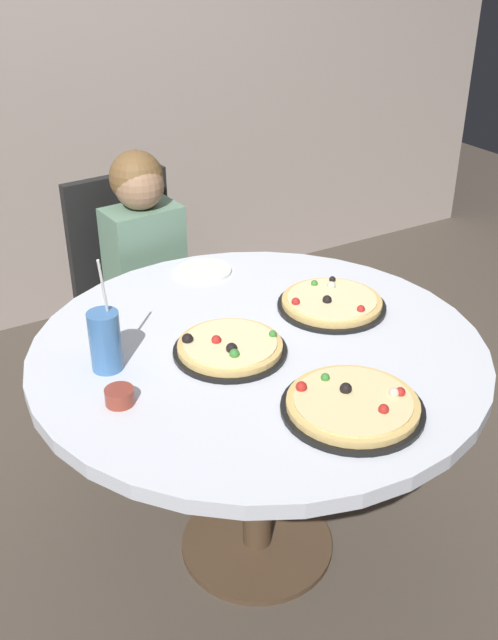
{
  "coord_description": "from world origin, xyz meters",
  "views": [
    {
      "loc": [
        -0.87,
        -1.43,
        1.76
      ],
      "look_at": [
        0.0,
        0.05,
        0.8
      ],
      "focal_mm": 40.74,
      "sensor_mm": 36.0,
      "label": 1
    }
  ],
  "objects_px": {
    "pizza_pepperoni": "(353,405)",
    "dining_table": "(258,374)",
    "pizza_cheese": "(231,348)",
    "pizza_veggie": "(332,303)",
    "diner_child": "(159,320)",
    "sauce_bowl": "(120,396)",
    "plate_small": "(204,271)",
    "soda_cup": "(105,341)",
    "chair_wooden": "(135,290)"
  },
  "relations": [
    {
      "from": "dining_table",
      "to": "chair_wooden",
      "type": "xyz_separation_m",
      "value": [
        -0.01,
        0.88,
        -0.12
      ]
    },
    {
      "from": "pizza_cheese",
      "to": "soda_cup",
      "type": "height_order",
      "value": "soda_cup"
    },
    {
      "from": "soda_cup",
      "to": "diner_child",
      "type": "bearing_deg",
      "value": 56.83
    },
    {
      "from": "pizza_veggie",
      "to": "diner_child",
      "type": "bearing_deg",
      "value": 114.24
    },
    {
      "from": "diner_child",
      "to": "sauce_bowl",
      "type": "bearing_deg",
      "value": -119.16
    },
    {
      "from": "dining_table",
      "to": "pizza_pepperoni",
      "type": "distance_m",
      "value": 0.39
    },
    {
      "from": "pizza_veggie",
      "to": "plate_small",
      "type": "distance_m",
      "value": 0.46
    },
    {
      "from": "pizza_veggie",
      "to": "soda_cup",
      "type": "distance_m",
      "value": 0.69
    },
    {
      "from": "pizza_veggie",
      "to": "pizza_cheese",
      "type": "height_order",
      "value": "pizza_cheese"
    },
    {
      "from": "pizza_cheese",
      "to": "sauce_bowl",
      "type": "distance_m",
      "value": 0.34
    },
    {
      "from": "soda_cup",
      "to": "plate_small",
      "type": "xyz_separation_m",
      "value": [
        0.47,
        0.38,
        -0.08
      ]
    },
    {
      "from": "sauce_bowl",
      "to": "plate_small",
      "type": "relative_size",
      "value": 0.39
    },
    {
      "from": "sauce_bowl",
      "to": "diner_child",
      "type": "bearing_deg",
      "value": 60.84
    },
    {
      "from": "chair_wooden",
      "to": "soda_cup",
      "type": "xyz_separation_m",
      "value": [
        -0.39,
        -0.79,
        0.3
      ]
    },
    {
      "from": "pizza_veggie",
      "to": "pizza_pepperoni",
      "type": "height_order",
      "value": "pizza_pepperoni"
    },
    {
      "from": "dining_table",
      "to": "diner_child",
      "type": "height_order",
      "value": "diner_child"
    },
    {
      "from": "diner_child",
      "to": "plate_small",
      "type": "distance_m",
      "value": 0.36
    },
    {
      "from": "dining_table",
      "to": "sauce_bowl",
      "type": "relative_size",
      "value": 17.59
    },
    {
      "from": "soda_cup",
      "to": "dining_table",
      "type": "bearing_deg",
      "value": -13.42
    },
    {
      "from": "pizza_veggie",
      "to": "plate_small",
      "type": "xyz_separation_m",
      "value": [
        -0.21,
        0.41,
        -0.01
      ]
    },
    {
      "from": "pizza_pepperoni",
      "to": "soda_cup",
      "type": "bearing_deg",
      "value": 132.54
    },
    {
      "from": "dining_table",
      "to": "pizza_cheese",
      "type": "xyz_separation_m",
      "value": [
        -0.09,
        -0.01,
        0.11
      ]
    },
    {
      "from": "pizza_cheese",
      "to": "pizza_pepperoni",
      "type": "xyz_separation_m",
      "value": [
        0.12,
        -0.36,
        -0.0
      ]
    },
    {
      "from": "pizza_pepperoni",
      "to": "dining_table",
      "type": "bearing_deg",
      "value": 95.03
    },
    {
      "from": "pizza_veggie",
      "to": "soda_cup",
      "type": "bearing_deg",
      "value": 177.8
    },
    {
      "from": "plate_small",
      "to": "dining_table",
      "type": "bearing_deg",
      "value": -99.72
    },
    {
      "from": "diner_child",
      "to": "pizza_cheese",
      "type": "relative_size",
      "value": 3.57
    },
    {
      "from": "pizza_pepperoni",
      "to": "plate_small",
      "type": "relative_size",
      "value": 1.88
    },
    {
      "from": "chair_wooden",
      "to": "sauce_bowl",
      "type": "relative_size",
      "value": 13.57
    },
    {
      "from": "pizza_veggie",
      "to": "sauce_bowl",
      "type": "relative_size",
      "value": 4.57
    },
    {
      "from": "pizza_veggie",
      "to": "pizza_pepperoni",
      "type": "bearing_deg",
      "value": -120.7
    },
    {
      "from": "sauce_bowl",
      "to": "chair_wooden",
      "type": "bearing_deg",
      "value": 66.37
    },
    {
      "from": "chair_wooden",
      "to": "pizza_pepperoni",
      "type": "relative_size",
      "value": 2.81
    },
    {
      "from": "pizza_cheese",
      "to": "dining_table",
      "type": "bearing_deg",
      "value": 3.33
    },
    {
      "from": "chair_wooden",
      "to": "diner_child",
      "type": "distance_m",
      "value": 0.19
    },
    {
      "from": "dining_table",
      "to": "chair_wooden",
      "type": "distance_m",
      "value": 0.89
    },
    {
      "from": "dining_table",
      "to": "soda_cup",
      "type": "xyz_separation_m",
      "value": [
        -0.39,
        0.09,
        0.18
      ]
    },
    {
      "from": "dining_table",
      "to": "pizza_cheese",
      "type": "height_order",
      "value": "pizza_cheese"
    },
    {
      "from": "soda_cup",
      "to": "pizza_veggie",
      "type": "bearing_deg",
      "value": -2.2
    },
    {
      "from": "sauce_bowl",
      "to": "pizza_cheese",
      "type": "bearing_deg",
      "value": 10.31
    },
    {
      "from": "pizza_cheese",
      "to": "plate_small",
      "type": "xyz_separation_m",
      "value": [
        0.17,
        0.48,
        -0.01
      ]
    },
    {
      "from": "chair_wooden",
      "to": "pizza_cheese",
      "type": "bearing_deg",
      "value": -95.24
    },
    {
      "from": "dining_table",
      "to": "soda_cup",
      "type": "distance_m",
      "value": 0.44
    },
    {
      "from": "dining_table",
      "to": "pizza_cheese",
      "type": "relative_size",
      "value": 4.07
    },
    {
      "from": "dining_table",
      "to": "plate_small",
      "type": "xyz_separation_m",
      "value": [
        0.08,
        0.48,
        0.1
      ]
    },
    {
      "from": "pizza_pepperoni",
      "to": "diner_child",
      "type": "bearing_deg",
      "value": 91.43
    },
    {
      "from": "pizza_veggie",
      "to": "plate_small",
      "type": "relative_size",
      "value": 1.78
    },
    {
      "from": "diner_child",
      "to": "soda_cup",
      "type": "distance_m",
      "value": 0.81
    },
    {
      "from": "diner_child",
      "to": "pizza_veggie",
      "type": "bearing_deg",
      "value": -65.76
    },
    {
      "from": "diner_child",
      "to": "pizza_veggie",
      "type": "height_order",
      "value": "diner_child"
    }
  ]
}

